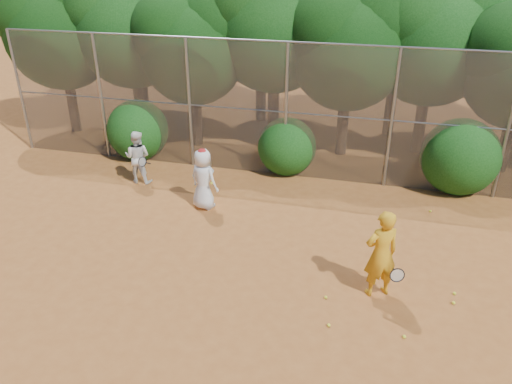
# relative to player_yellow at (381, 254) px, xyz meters

# --- Properties ---
(ground) EXTENTS (80.00, 80.00, 0.00)m
(ground) POSITION_rel_player_yellow_xyz_m (-1.99, -0.76, -0.95)
(ground) COLOR #935121
(ground) RESTS_ON ground
(fence_back) EXTENTS (20.05, 0.09, 4.03)m
(fence_back) POSITION_rel_player_yellow_xyz_m (-2.11, 5.24, 1.10)
(fence_back) COLOR gray
(fence_back) RESTS_ON ground
(tree_0) EXTENTS (4.38, 3.81, 6.00)m
(tree_0) POSITION_rel_player_yellow_xyz_m (-11.44, 7.27, 2.98)
(tree_0) COLOR black
(tree_0) RESTS_ON ground
(tree_1) EXTENTS (4.64, 4.03, 6.35)m
(tree_1) POSITION_rel_player_yellow_xyz_m (-8.93, 7.78, 3.21)
(tree_1) COLOR black
(tree_1) RESTS_ON ground
(tree_2) EXTENTS (3.99, 3.47, 5.47)m
(tree_2) POSITION_rel_player_yellow_xyz_m (-6.44, 7.07, 2.63)
(tree_2) COLOR black
(tree_2) RESTS_ON ground
(tree_3) EXTENTS (4.89, 4.26, 6.70)m
(tree_3) POSITION_rel_player_yellow_xyz_m (-3.93, 8.08, 3.44)
(tree_3) COLOR black
(tree_3) RESTS_ON ground
(tree_4) EXTENTS (4.19, 3.64, 5.73)m
(tree_4) POSITION_rel_player_yellow_xyz_m (-1.44, 7.47, 2.80)
(tree_4) COLOR black
(tree_4) RESTS_ON ground
(tree_5) EXTENTS (4.51, 3.92, 6.17)m
(tree_5) POSITION_rel_player_yellow_xyz_m (1.07, 8.28, 3.09)
(tree_5) COLOR black
(tree_5) RESTS_ON ground
(tree_9) EXTENTS (4.83, 4.20, 6.62)m
(tree_9) POSITION_rel_player_yellow_xyz_m (-9.93, 10.08, 3.38)
(tree_9) COLOR black
(tree_9) RESTS_ON ground
(tree_11) EXTENTS (4.64, 4.03, 6.35)m
(tree_11) POSITION_rel_player_yellow_xyz_m (0.07, 9.88, 3.21)
(tree_11) COLOR black
(tree_11) RESTS_ON ground
(bush_0) EXTENTS (2.00, 2.00, 2.00)m
(bush_0) POSITION_rel_player_yellow_xyz_m (-7.99, 5.54, 0.05)
(bush_0) COLOR #0F3F0F
(bush_0) RESTS_ON ground
(bush_1) EXTENTS (1.80, 1.80, 1.80)m
(bush_1) POSITION_rel_player_yellow_xyz_m (-2.99, 5.54, -0.05)
(bush_1) COLOR #0F3F0F
(bush_1) RESTS_ON ground
(bush_2) EXTENTS (2.20, 2.20, 2.20)m
(bush_2) POSITION_rel_player_yellow_xyz_m (2.01, 5.54, 0.15)
(bush_2) COLOR #0F3F0F
(bush_2) RESTS_ON ground
(player_yellow) EXTENTS (0.92, 0.73, 1.91)m
(player_yellow) POSITION_rel_player_yellow_xyz_m (0.00, 0.00, 0.00)
(player_yellow) COLOR gold
(player_yellow) RESTS_ON ground
(player_teen) EXTENTS (0.94, 0.77, 1.70)m
(player_teen) POSITION_rel_player_yellow_xyz_m (-4.66, 2.63, -0.11)
(player_teen) COLOR silver
(player_teen) RESTS_ON ground
(player_white) EXTENTS (0.87, 0.74, 1.59)m
(player_white) POSITION_rel_player_yellow_xyz_m (-7.08, 3.66, -0.16)
(player_white) COLOR white
(player_white) RESTS_ON ground
(ball_0) EXTENTS (0.07, 0.07, 0.07)m
(ball_0) POSITION_rel_player_yellow_xyz_m (1.55, 0.34, -0.92)
(ball_0) COLOR yellow
(ball_0) RESTS_ON ground
(ball_1) EXTENTS (0.07, 0.07, 0.07)m
(ball_1) POSITION_rel_player_yellow_xyz_m (-0.03, 2.52, -0.92)
(ball_1) COLOR yellow
(ball_1) RESTS_ON ground
(ball_2) EXTENTS (0.07, 0.07, 0.07)m
(ball_2) POSITION_rel_player_yellow_xyz_m (-0.81, -1.25, -0.92)
(ball_2) COLOR yellow
(ball_2) RESTS_ON ground
(ball_3) EXTENTS (0.07, 0.07, 0.07)m
(ball_3) POSITION_rel_player_yellow_xyz_m (1.51, 0.02, -0.92)
(ball_3) COLOR yellow
(ball_3) RESTS_ON ground
(ball_4) EXTENTS (0.07, 0.07, 0.07)m
(ball_4) POSITION_rel_player_yellow_xyz_m (-0.97, -0.44, -0.92)
(ball_4) COLOR yellow
(ball_4) RESTS_ON ground
(ball_5) EXTENTS (0.07, 0.07, 0.07)m
(ball_5) POSITION_rel_player_yellow_xyz_m (1.26, 3.85, -0.92)
(ball_5) COLOR yellow
(ball_5) RESTS_ON ground
(ball_6) EXTENTS (0.07, 0.07, 0.07)m
(ball_6) POSITION_rel_player_yellow_xyz_m (0.55, -1.21, -0.92)
(ball_6) COLOR yellow
(ball_6) RESTS_ON ground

